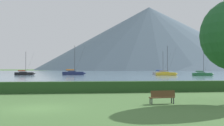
% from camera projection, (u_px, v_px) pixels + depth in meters
% --- Properties ---
extents(ground_plane, '(1000.00, 1000.00, 0.00)m').
position_uv_depth(ground_plane, '(37.00, 109.00, 17.53)').
color(ground_plane, '#477038').
extents(harbor_water, '(320.00, 246.00, 0.00)m').
position_uv_depth(harbor_water, '(71.00, 73.00, 153.35)').
color(harbor_water, slate).
rests_on(harbor_water, ground_plane).
extents(hedge_line, '(80.00, 1.20, 1.14)m').
position_uv_depth(hedge_line, '(52.00, 87.00, 28.44)').
color(hedge_line, '#284C23').
rests_on(hedge_line, ground_plane).
extents(sailboat_slip_1, '(7.64, 2.69, 8.73)m').
position_uv_depth(sailboat_slip_1, '(162.00, 73.00, 106.79)').
color(sailboat_slip_1, '#9E9EA3').
rests_on(sailboat_slip_1, harbor_water).
extents(sailboat_slip_2, '(7.27, 2.43, 8.33)m').
position_uv_depth(sailboat_slip_2, '(24.00, 73.00, 100.33)').
color(sailboat_slip_2, black).
rests_on(sailboat_slip_2, harbor_water).
extents(sailboat_slip_3, '(7.58, 2.68, 9.93)m').
position_uv_depth(sailboat_slip_3, '(166.00, 74.00, 95.01)').
color(sailboat_slip_3, gold).
rests_on(sailboat_slip_3, harbor_water).
extents(sailboat_slip_4, '(7.03, 3.25, 10.02)m').
position_uv_depth(sailboat_slip_4, '(202.00, 74.00, 91.03)').
color(sailboat_slip_4, '#236B38').
rests_on(sailboat_slip_4, harbor_water).
extents(sailboat_slip_5, '(8.75, 3.02, 10.57)m').
position_uv_depth(sailboat_slip_5, '(73.00, 73.00, 101.86)').
color(sailboat_slip_5, navy).
rests_on(sailboat_slip_5, harbor_water).
extents(park_bench_near_path, '(1.83, 0.67, 0.95)m').
position_uv_depth(park_bench_near_path, '(162.00, 96.00, 19.84)').
color(park_bench_near_path, brown).
rests_on(park_bench_near_path, ground_plane).
extents(distant_hill_west_ridge, '(220.37, 220.37, 35.94)m').
position_uv_depth(distant_hill_west_ridge, '(203.00, 55.00, 328.13)').
color(distant_hill_west_ridge, '#4C6070').
rests_on(distant_hill_west_ridge, ground_plane).
extents(distant_hill_central_peak, '(301.04, 301.04, 84.36)m').
position_uv_depth(distant_hill_central_peak, '(149.00, 38.00, 381.71)').
color(distant_hill_central_peak, '#4C6070').
rests_on(distant_hill_central_peak, ground_plane).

